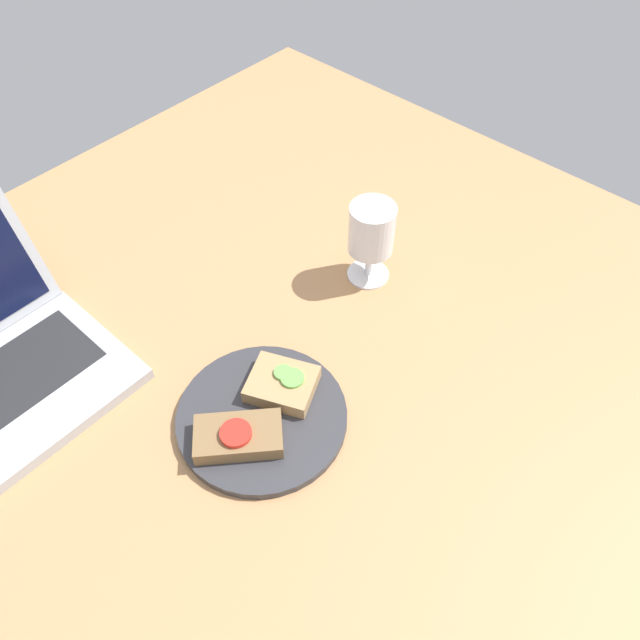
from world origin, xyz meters
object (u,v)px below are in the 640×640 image
Objects in this scene: sandwich_with_cucumber at (282,384)px; wine_glass at (371,233)px; plate at (262,417)px; sandwich_with_tomato at (238,436)px.

sandwich_with_cucumber is 28.87cm from wine_glass.
plate is 5.51cm from sandwich_with_cucumber.
wine_glass reaches higher than sandwich_with_tomato.
wine_glass reaches higher than sandwich_with_cucumber.
plate is at bearing -171.26° from sandwich_with_cucumber.
wine_glass reaches higher than plate.
wine_glass is (27.33, 6.24, 6.90)cm from sandwich_with_cucumber.
plate is at bearing 9.10° from sandwich_with_tomato.
wine_glass is at bearing 12.22° from plate.
plate is 1.85× the size of sandwich_with_tomato.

